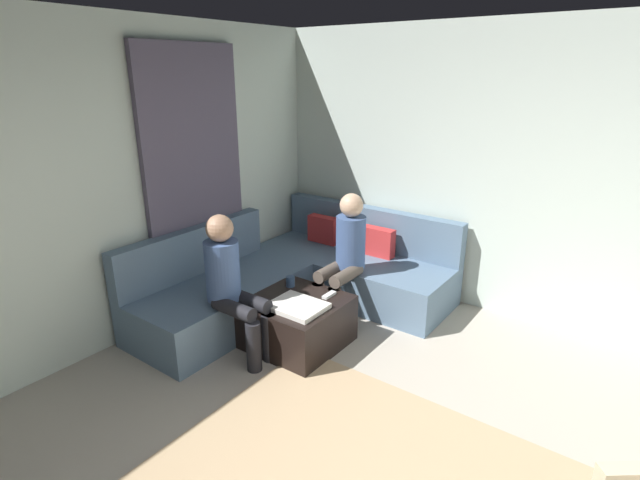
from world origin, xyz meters
name	(u,v)px	position (x,y,z in m)	size (l,w,h in m)	color
wall_back	(561,182)	(0.00, 2.94, 1.35)	(6.00, 0.12, 2.70)	silver
wall_left	(48,201)	(-2.94, 0.00, 1.35)	(0.12, 6.00, 2.70)	silver
curtain_panel	(196,184)	(-2.84, 1.30, 1.25)	(0.06, 1.10, 2.50)	#595166
sectional_couch	(299,278)	(-2.08, 1.88, 0.28)	(2.10, 2.55, 0.87)	slate
ottoman	(297,322)	(-1.60, 1.26, 0.21)	(0.76, 0.76, 0.42)	black
folded_blanket	(297,306)	(-1.50, 1.14, 0.44)	(0.44, 0.36, 0.04)	white
coffee_mug	(290,281)	(-1.82, 1.44, 0.47)	(0.08, 0.08, 0.10)	#334C72
game_remote	(329,295)	(-1.42, 1.48, 0.43)	(0.05, 0.15, 0.02)	white
person_on_couch_back	(345,252)	(-1.56, 1.93, 0.66)	(0.30, 0.60, 1.20)	brown
person_on_couch_side	(232,282)	(-1.93, 0.84, 0.66)	(0.60, 0.30, 1.20)	black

